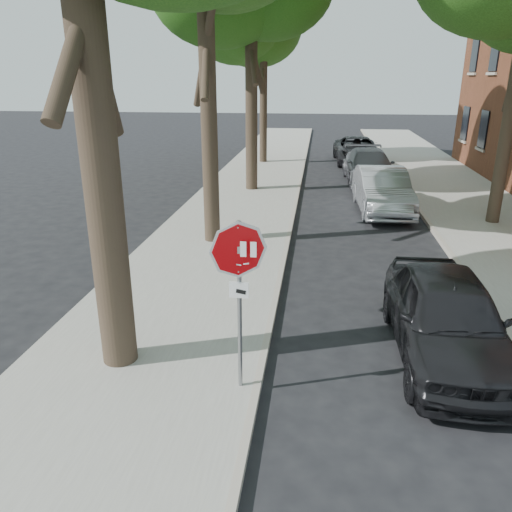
# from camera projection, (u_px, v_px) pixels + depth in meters

# --- Properties ---
(ground) EXTENTS (120.00, 120.00, 0.00)m
(ground) POSITION_uv_depth(u_px,v_px,m) (286.00, 395.00, 7.57)
(ground) COLOR black
(ground) RESTS_ON ground
(sidewalk_left) EXTENTS (4.00, 55.00, 0.12)m
(sidewalk_left) POSITION_uv_depth(u_px,v_px,m) (242.00, 201.00, 19.03)
(sidewalk_left) COLOR gray
(sidewalk_left) RESTS_ON ground
(sidewalk_right) EXTENTS (4.00, 55.00, 0.12)m
(sidewalk_right) POSITION_uv_depth(u_px,v_px,m) (474.00, 208.00, 18.04)
(sidewalk_right) COLOR gray
(sidewalk_right) RESTS_ON ground
(curb_left) EXTENTS (0.12, 55.00, 0.13)m
(curb_left) POSITION_uv_depth(u_px,v_px,m) (296.00, 202.00, 18.79)
(curb_left) COLOR #9E9384
(curb_left) RESTS_ON ground
(curb_right) EXTENTS (0.12, 55.00, 0.13)m
(curb_right) POSITION_uv_depth(u_px,v_px,m) (416.00, 206.00, 18.28)
(curb_right) COLOR #9E9384
(curb_right) RESTS_ON ground
(stop_sign) EXTENTS (0.76, 0.34, 2.61)m
(stop_sign) POSITION_uv_depth(u_px,v_px,m) (239.00, 275.00, 6.96)
(stop_sign) COLOR gray
(stop_sign) RESTS_ON sidewalk_left
(tree_far) EXTENTS (5.29, 4.91, 9.33)m
(tree_far) POSITION_uv_depth(u_px,v_px,m) (264.00, 20.00, 25.12)
(tree_far) COLOR black
(tree_far) RESTS_ON sidewalk_left
(car_a) EXTENTS (1.77, 4.33, 1.47)m
(car_a) POSITION_uv_depth(u_px,v_px,m) (447.00, 317.00, 8.41)
(car_a) COLOR black
(car_a) RESTS_ON ground
(car_b) EXTENTS (1.84, 4.70, 1.52)m
(car_b) POSITION_uv_depth(u_px,v_px,m) (382.00, 190.00, 17.53)
(car_b) COLOR #9E9FA5
(car_b) RESTS_ON ground
(car_c) EXTENTS (2.30, 5.14, 1.46)m
(car_c) POSITION_uv_depth(u_px,v_px,m) (369.00, 166.00, 22.33)
(car_c) COLOR #535358
(car_c) RESTS_ON ground
(car_d) EXTENTS (2.57, 5.18, 1.41)m
(car_d) POSITION_uv_depth(u_px,v_px,m) (357.00, 150.00, 27.36)
(car_d) COLOR black
(car_d) RESTS_ON ground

